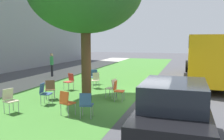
# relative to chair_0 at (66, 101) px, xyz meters

# --- Properties ---
(ground) EXTENTS (80.00, 80.00, 0.00)m
(ground) POSITION_rel_chair_0_xyz_m (3.06, -2.04, -0.52)
(ground) COLOR #424247
(grass_verge) EXTENTS (48.00, 6.00, 0.01)m
(grass_verge) POSITION_rel_chair_0_xyz_m (3.06, 1.16, -0.52)
(grass_verge) COLOR #3D752D
(grass_verge) RESTS_ON ground
(sidewalk_strip) EXTENTS (48.00, 2.80, 0.01)m
(sidewalk_strip) POSITION_rel_chair_0_xyz_m (3.06, 5.56, -0.51)
(sidewalk_strip) COLOR #ADA89E
(sidewalk_strip) RESTS_ON ground
(chair_0) EXTENTS (0.53, 0.52, 0.88)m
(chair_0) POSITION_rel_chair_0_xyz_m (0.00, 0.00, 0.00)
(chair_0) COLOR #C64C1E
(chair_0) RESTS_ON ground
(chair_1) EXTENTS (0.58, 0.58, 0.88)m
(chair_1) POSITION_rel_chair_0_xyz_m (1.87, 1.81, 0.00)
(chair_1) COLOR brown
(chair_1) RESTS_ON ground
(chair_2) EXTENTS (0.55, 0.54, 0.88)m
(chair_2) POSITION_rel_chair_0_xyz_m (3.99, 1.96, 0.00)
(chair_2) COLOR #B7332D
(chair_2) RESTS_ON ground
(chair_3) EXTENTS (0.58, 0.59, 0.88)m
(chair_3) POSITION_rel_chair_0_xyz_m (4.77, 0.82, 0.00)
(chair_3) COLOR beige
(chair_3) RESTS_ON ground
(chair_4) EXTENTS (0.52, 0.53, 0.88)m
(chair_4) POSITION_rel_chair_0_xyz_m (-0.29, 2.13, 0.00)
(chair_4) COLOR beige
(chair_4) RESTS_ON ground
(chair_5) EXTENTS (0.53, 0.52, 0.88)m
(chair_5) POSITION_rel_chair_0_xyz_m (5.90, 1.35, 0.00)
(chair_5) COLOR #335184
(chair_5) RESTS_ON ground
(chair_6) EXTENTS (0.49, 0.49, 0.88)m
(chair_6) POSITION_rel_chair_0_xyz_m (-0.02, -0.75, 0.00)
(chair_6) COLOR #335184
(chair_6) RESTS_ON ground
(chair_7) EXTENTS (0.49, 0.49, 0.88)m
(chair_7) POSITION_rel_chair_0_xyz_m (1.09, 1.58, 0.00)
(chair_7) COLOR #335184
(chair_7) RESTS_ON ground
(chair_8) EXTENTS (0.43, 0.44, 0.88)m
(chair_8) POSITION_rel_chair_0_xyz_m (2.52, -1.11, 0.00)
(chair_8) COLOR #C64C1E
(chair_8) RESTS_ON ground
(chair_9) EXTENTS (0.50, 0.50, 0.88)m
(chair_9) POSITION_rel_chair_0_xyz_m (2.96, -0.73, 0.00)
(chair_9) COLOR beige
(chair_9) RESTS_ON ground
(parked_car) EXTENTS (3.70, 1.92, 1.65)m
(parked_car) POSITION_rel_chair_0_xyz_m (-1.41, -3.67, 0.32)
(parked_car) COLOR black
(parked_car) RESTS_ON ground
(school_bus) EXTENTS (10.40, 2.80, 2.88)m
(school_bus) POSITION_rel_chair_0_xyz_m (9.47, -5.19, 1.24)
(school_bus) COLOR yellow
(school_bus) RESTS_ON ground
(pedestrian_0) EXTENTS (0.41, 0.32, 1.69)m
(pedestrian_0) POSITION_rel_chair_0_xyz_m (7.94, 5.45, 0.41)
(pedestrian_0) COLOR black
(pedestrian_0) RESTS_ON ground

